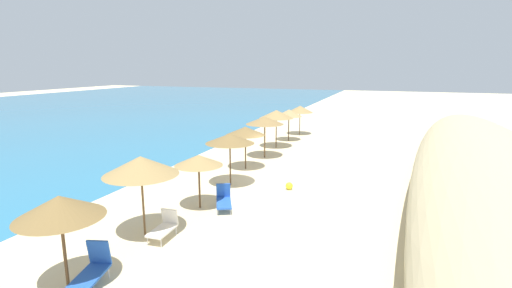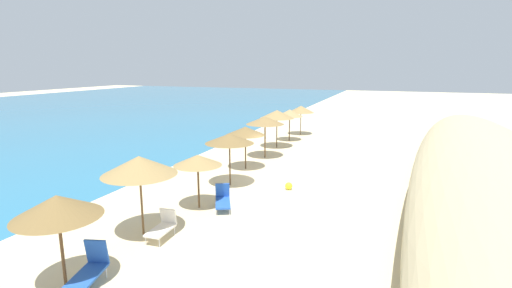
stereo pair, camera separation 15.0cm
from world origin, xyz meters
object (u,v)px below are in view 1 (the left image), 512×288
Objects in this scene: beach_umbrella_8 at (300,109)px; beach_umbrella_5 at (265,121)px; beach_umbrella_1 at (141,166)px; beach_umbrella_6 at (276,114)px; lounge_chair_2 at (91,270)px; beach_umbrella_7 at (289,113)px; lounge_chair_0 at (164,226)px; beach_ball at (289,186)px; beach_umbrella_3 at (230,139)px; beach_umbrella_0 at (60,207)px; lounge_chair_1 at (224,199)px; beach_umbrella_4 at (245,131)px; beach_umbrella_2 at (199,160)px.

beach_umbrella_5 is at bearing 179.38° from beach_umbrella_8.
beach_umbrella_1 is 1.07× the size of beach_umbrella_5.
beach_umbrella_6 reaches higher than beach_umbrella_5.
beach_umbrella_6 is at bearing -103.61° from lounge_chair_2.
beach_umbrella_6 is 1.10× the size of beach_umbrella_8.
beach_umbrella_7 is at bearing 177.08° from beach_umbrella_8.
beach_ball is (6.87, -2.74, -0.26)m from lounge_chair_0.
beach_umbrella_3 reaches higher than lounge_chair_0.
beach_umbrella_5 is 6.23m from beach_umbrella_7.
beach_umbrella_0 is 0.95× the size of beach_umbrella_6.
lounge_chair_1 is (-15.68, -1.45, -1.91)m from beach_umbrella_7.
beach_umbrella_7 is 1.00× the size of beach_umbrella_8.
beach_umbrella_0 is at bearing 179.57° from beach_umbrella_8.
beach_umbrella_7 reaches higher than lounge_chair_2.
beach_umbrella_8 is 1.51× the size of lounge_chair_2.
beach_umbrella_1 reaches higher than beach_umbrella_7.
beach_umbrella_7 reaches higher than lounge_chair_0.
beach_umbrella_3 is at bearing -176.88° from beach_umbrella_5.
beach_umbrella_7 is 15.86m from lounge_chair_1.
beach_ball is (3.44, -2.00, -0.21)m from lounge_chair_1.
beach_umbrella_8 is at bearing 0.90° from beach_umbrella_3.
beach_umbrella_5 is 1.62× the size of lounge_chair_2.
lounge_chair_0 is (3.60, -0.75, -1.95)m from beach_umbrella_0.
beach_ball is at bearing -82.35° from beach_umbrella_3.
beach_umbrella_3 is 3.28m from beach_umbrella_4.
beach_umbrella_3 is at bearing -178.15° from beach_umbrella_7.
lounge_chair_2 is at bearing -179.15° from beach_umbrella_8.
lounge_chair_2 is (-19.49, -0.70, -2.06)m from beach_umbrella_6.
beach_umbrella_5 reaches higher than lounge_chair_1.
beach_umbrella_7 is (9.39, -0.06, -0.01)m from beach_umbrella_4.
beach_umbrella_4 is 2.00× the size of lounge_chair_0.
beach_umbrella_3 is 15.78m from beach_umbrella_8.
lounge_chair_2 is 10.59m from beach_ball.
beach_umbrella_2 is at bearing -177.29° from beach_umbrella_6.
lounge_chair_0 is (-19.10, -0.72, -1.86)m from beach_umbrella_7.
lounge_chair_2 is (0.29, -0.57, -1.91)m from beach_umbrella_0.
beach_umbrella_6 reaches higher than lounge_chair_0.
beach_umbrella_3 is at bearing -179.10° from beach_umbrella_8.
beach_umbrella_2 is 1.49× the size of lounge_chair_1.
beach_umbrella_0 is 19.78m from beach_umbrella_6.
lounge_chair_2 is 4.64× the size of beach_ball.
beach_umbrella_6 reaches higher than beach_umbrella_0.
beach_umbrella_4 is at bearing 179.66° from beach_umbrella_7.
beach_umbrella_3 reaches higher than lounge_chair_2.
beach_umbrella_2 is 1.38× the size of lounge_chair_2.
beach_umbrella_5 is at bearing -2.08° from beach_umbrella_4.
beach_umbrella_8 is (15.78, 0.25, -0.17)m from beach_umbrella_3.
beach_ball is at bearing -146.77° from lounge_chair_1.
beach_ball is at bearing -26.96° from beach_umbrella_1.
beach_umbrella_0 is 22.70m from beach_umbrella_7.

